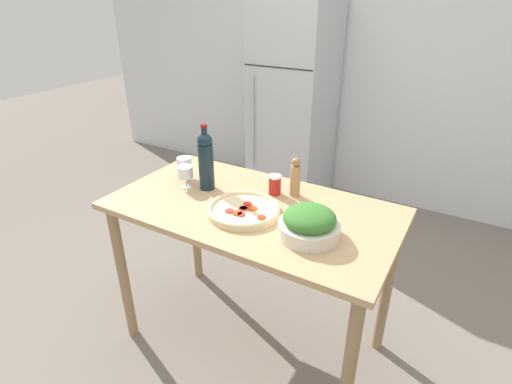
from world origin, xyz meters
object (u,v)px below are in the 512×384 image
pepper_mill (295,178)px  salad_bowl (309,224)px  wine_bottle (206,160)px  homemade_pizza (243,209)px  refrigerator (294,107)px  wine_glass_near (186,173)px  salt_canister (275,185)px  wine_glass_far (184,164)px

pepper_mill → salad_bowl: size_ratio=0.78×
pepper_mill → salad_bowl: (0.21, -0.31, -0.04)m
wine_bottle → salad_bowl: 0.68m
pepper_mill → homemade_pizza: size_ratio=0.59×
refrigerator → wine_bottle: bearing=-79.4°
refrigerator → salad_bowl: 2.15m
wine_glass_near → salad_bowl: (0.75, -0.11, -0.02)m
wine_glass_near → wine_bottle: bearing=24.7°
refrigerator → homemade_pizza: size_ratio=5.15×
salt_canister → pepper_mill: bearing=20.2°
wine_bottle → refrigerator: bearing=100.6°
wine_glass_near → homemade_pizza: size_ratio=0.35×
homemade_pizza → salt_canister: salt_canister is taller
wine_glass_far → homemade_pizza: bearing=-19.2°
wine_glass_near → pepper_mill: bearing=20.7°
wine_bottle → salt_canister: wine_bottle is taller
refrigerator → salt_canister: refrigerator is taller
homemade_pizza → salt_canister: (0.04, 0.25, 0.03)m
pepper_mill → salt_canister: (-0.10, -0.04, -0.05)m
wine_bottle → salt_canister: size_ratio=3.35×
wine_glass_far → homemade_pizza: wine_glass_far is taller
wine_glass_far → pepper_mill: pepper_mill is taller
pepper_mill → homemade_pizza: (-0.13, -0.29, -0.08)m
wine_bottle → salad_bowl: size_ratio=1.32×
wine_bottle → salad_bowl: (0.65, -0.16, -0.10)m
pepper_mill → refrigerator: bearing=115.6°
refrigerator → homemade_pizza: (0.63, -1.88, 0.02)m
wine_glass_far → salt_canister: bearing=8.5°
wine_bottle → salt_canister: 0.38m
salt_canister → refrigerator: bearing=112.3°
wine_glass_near → pepper_mill: pepper_mill is taller
wine_bottle → wine_glass_near: wine_bottle is taller
refrigerator → wine_glass_far: (0.14, -1.71, 0.09)m
wine_bottle → wine_glass_far: size_ratio=2.89×
pepper_mill → homemade_pizza: bearing=-114.9°
wine_glass_near → wine_glass_far: same height
refrigerator → salt_canister: bearing=-67.7°
refrigerator → pepper_mill: refrigerator is taller
wine_glass_near → salt_canister: wine_glass_near is taller
refrigerator → homemade_pizza: 1.99m
wine_glass_near → salad_bowl: bearing=-8.3°
refrigerator → salad_bowl: refrigerator is taller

